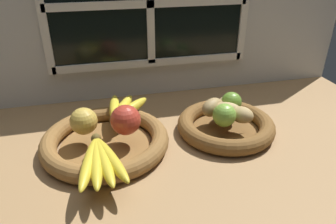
% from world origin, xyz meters
% --- Properties ---
extents(ground_plane, '(1.40, 0.90, 0.03)m').
position_xyz_m(ground_plane, '(0.00, 0.00, -0.01)').
color(ground_plane, '#9E774C').
extents(back_wall, '(1.40, 0.05, 0.55)m').
position_xyz_m(back_wall, '(0.00, 0.30, 0.28)').
color(back_wall, silver).
rests_on(back_wall, ground_plane).
extents(fruit_bowl_left, '(0.33, 0.33, 0.04)m').
position_xyz_m(fruit_bowl_left, '(-0.18, -0.02, 0.02)').
color(fruit_bowl_left, brown).
rests_on(fruit_bowl_left, ground_plane).
extents(fruit_bowl_right, '(0.27, 0.27, 0.04)m').
position_xyz_m(fruit_bowl_right, '(0.15, -0.02, 0.02)').
color(fruit_bowl_right, brown).
rests_on(fruit_bowl_right, ground_plane).
extents(apple_red_right, '(0.08, 0.08, 0.08)m').
position_xyz_m(apple_red_right, '(-0.13, -0.03, 0.08)').
color(apple_red_right, '#B73828').
rests_on(apple_red_right, fruit_bowl_left).
extents(apple_golden_left, '(0.07, 0.07, 0.07)m').
position_xyz_m(apple_golden_left, '(-0.23, -0.01, 0.08)').
color(apple_golden_left, gold).
rests_on(apple_golden_left, fruit_bowl_left).
extents(banana_bunch_front, '(0.12, 0.20, 0.03)m').
position_xyz_m(banana_bunch_front, '(-0.20, -0.15, 0.06)').
color(banana_bunch_front, gold).
rests_on(banana_bunch_front, fruit_bowl_left).
extents(banana_bunch_back, '(0.13, 0.17, 0.03)m').
position_xyz_m(banana_bunch_back, '(-0.12, 0.08, 0.06)').
color(banana_bunch_back, yellow).
rests_on(banana_bunch_back, fruit_bowl_left).
extents(potato_small, '(0.08, 0.08, 0.04)m').
position_xyz_m(potato_small, '(0.18, -0.05, 0.07)').
color(potato_small, tan).
rests_on(potato_small, fruit_bowl_right).
extents(potato_back, '(0.09, 0.10, 0.04)m').
position_xyz_m(potato_back, '(0.17, 0.02, 0.06)').
color(potato_back, tan).
rests_on(potato_back, fruit_bowl_right).
extents(potato_large, '(0.09, 0.08, 0.05)m').
position_xyz_m(potato_large, '(0.15, -0.02, 0.07)').
color(potato_large, tan).
rests_on(potato_large, fruit_bowl_right).
extents(potato_oblong, '(0.09, 0.08, 0.05)m').
position_xyz_m(potato_oblong, '(0.12, 0.01, 0.07)').
color(potato_oblong, '#A38451').
rests_on(potato_oblong, fruit_bowl_right).
extents(lime_near, '(0.06, 0.06, 0.06)m').
position_xyz_m(lime_near, '(0.13, -0.05, 0.08)').
color(lime_near, '#7AAD3D').
rests_on(lime_near, fruit_bowl_right).
extents(lime_far, '(0.06, 0.06, 0.06)m').
position_xyz_m(lime_far, '(0.18, 0.02, 0.07)').
color(lime_far, olive).
rests_on(lime_far, fruit_bowl_right).
extents(chili_pepper, '(0.11, 0.02, 0.02)m').
position_xyz_m(chili_pepper, '(0.17, -0.04, 0.05)').
color(chili_pepper, red).
rests_on(chili_pepper, fruit_bowl_right).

